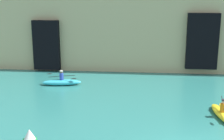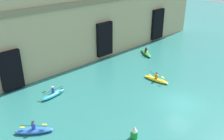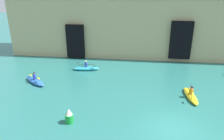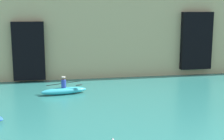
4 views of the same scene
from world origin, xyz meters
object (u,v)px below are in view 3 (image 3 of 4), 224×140
Objects in this scene: kayak_cyan at (86,68)px; kayak_blue at (35,81)px; kayak_yellow at (191,95)px; marker_buoy at (69,116)px.

kayak_cyan is 5.79m from kayak_blue.
kayak_yellow is 2.88× the size of marker_buoy.
kayak_blue is 0.92× the size of kayak_yellow.
kayak_cyan is at bearing 79.92° from kayak_blue.
kayak_blue is at bearing 79.03° from kayak_yellow.
kayak_cyan is 10.06m from marker_buoy.
kayak_yellow is (14.67, -1.19, -0.02)m from kayak_blue.
kayak_cyan reaches higher than marker_buoy.
kayak_cyan is 0.99× the size of kayak_blue.
kayak_blue is 14.72m from kayak_yellow.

